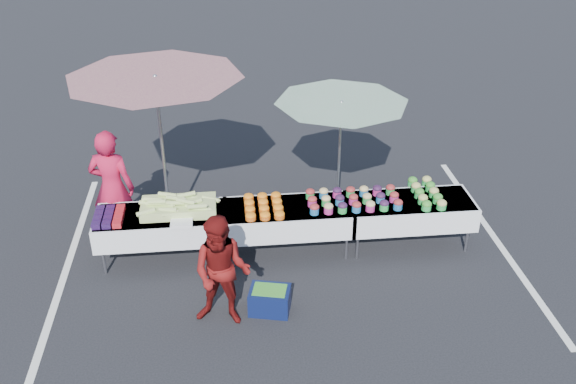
{
  "coord_description": "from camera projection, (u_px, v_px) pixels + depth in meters",
  "views": [
    {
      "loc": [
        -0.84,
        -7.87,
        5.43
      ],
      "look_at": [
        0.0,
        0.0,
        1.0
      ],
      "focal_mm": 40.0,
      "sensor_mm": 36.0,
      "label": 1
    }
  ],
  "objects": [
    {
      "name": "table_right",
      "position": [
        409.0,
        210.0,
        9.44
      ],
      "size": [
        1.86,
        0.81,
        0.75
      ],
      "color": "white",
      "rests_on": "ground"
    },
    {
      "name": "bean_baskets",
      "position": [
        427.0,
        193.0,
        9.42
      ],
      "size": [
        0.36,
        0.86,
        0.15
      ],
      "color": "green",
      "rests_on": "table_right"
    },
    {
      "name": "carrot_bowls",
      "position": [
        264.0,
        206.0,
        9.13
      ],
      "size": [
        0.55,
        0.69,
        0.11
      ],
      "color": "#C75616",
      "rests_on": "table_center"
    },
    {
      "name": "storage_bin",
      "position": [
        270.0,
        300.0,
        8.28
      ],
      "size": [
        0.59,
        0.49,
        0.34
      ],
      "rotation": [
        0.0,
        0.0,
        -0.24
      ],
      "color": "#0C153D",
      "rests_on": "ground"
    },
    {
      "name": "customer",
      "position": [
        222.0,
        272.0,
        7.82
      ],
      "size": [
        0.86,
        0.74,
        1.52
      ],
      "primitive_type": "imported",
      "rotation": [
        0.0,
        0.0,
        -0.26
      ],
      "color": "#620F0E",
      "rests_on": "ground"
    },
    {
      "name": "corn_pile",
      "position": [
        178.0,
        206.0,
        9.04
      ],
      "size": [
        1.16,
        0.57,
        0.26
      ],
      "color": "#A6BD60",
      "rests_on": "table_left"
    },
    {
      "name": "umbrella_right",
      "position": [
        341.0,
        113.0,
        9.43
      ],
      "size": [
        2.02,
        2.02,
        2.03
      ],
      "rotation": [
        0.0,
        0.0,
        -0.01
      ],
      "color": "black",
      "rests_on": "ground"
    },
    {
      "name": "vendor",
      "position": [
        112.0,
        188.0,
        9.37
      ],
      "size": [
        0.74,
        0.57,
        1.81
      ],
      "primitive_type": "imported",
      "rotation": [
        0.0,
        0.0,
        2.92
      ],
      "color": "#BB153B",
      "rests_on": "ground"
    },
    {
      "name": "umbrella_left",
      "position": [
        156.0,
        91.0,
        8.91
      ],
      "size": [
        2.82,
        2.82,
        2.55
      ],
      "rotation": [
        0.0,
        0.0,
        -0.14
      ],
      "color": "black",
      "rests_on": "ground"
    },
    {
      "name": "plastic_bags",
      "position": [
        182.0,
        223.0,
        8.78
      ],
      "size": [
        0.3,
        0.25,
        0.05
      ],
      "primitive_type": "cube",
      "color": "white",
      "rests_on": "table_left"
    },
    {
      "name": "berry_punnets",
      "position": [
        109.0,
        217.0,
        8.89
      ],
      "size": [
        0.4,
        0.54,
        0.08
      ],
      "color": "black",
      "rests_on": "table_left"
    },
    {
      "name": "potato_cups",
      "position": [
        353.0,
        199.0,
        9.24
      ],
      "size": [
        1.34,
        0.58,
        0.16
      ],
      "color": "#21629B",
      "rests_on": "table_right"
    },
    {
      "name": "ground",
      "position": [
        288.0,
        250.0,
        9.56
      ],
      "size": [
        80.0,
        80.0,
        0.0
      ],
      "primitive_type": "plane",
      "color": "black"
    },
    {
      "name": "stripe_left",
      "position": [
        68.0,
        264.0,
        9.26
      ],
      "size": [
        0.1,
        5.0,
        0.0
      ],
      "primitive_type": "cube",
      "color": "silver",
      "rests_on": "ground"
    },
    {
      "name": "table_center",
      "position": [
        288.0,
        217.0,
        9.27
      ],
      "size": [
        1.86,
        0.81,
        0.75
      ],
      "color": "white",
      "rests_on": "ground"
    },
    {
      "name": "stripe_right",
      "position": [
        495.0,
        238.0,
        9.85
      ],
      "size": [
        0.1,
        5.0,
        0.0
      ],
      "primitive_type": "cube",
      "color": "silver",
      "rests_on": "ground"
    },
    {
      "name": "table_left",
      "position": [
        162.0,
        224.0,
        9.11
      ],
      "size": [
        1.86,
        0.81,
        0.75
      ],
      "color": "white",
      "rests_on": "ground"
    }
  ]
}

